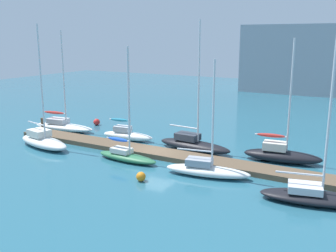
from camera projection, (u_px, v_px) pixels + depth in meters
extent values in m
plane|color=#286075|center=(156.00, 155.00, 31.02)|extent=(120.00, 120.00, 0.00)
cube|color=brown|center=(156.00, 153.00, 30.98)|extent=(28.40, 2.17, 0.39)
cylinder|color=brown|center=(42.00, 125.00, 38.29)|extent=(0.28, 0.28, 1.46)
ellipsoid|color=white|center=(64.00, 127.00, 39.00)|extent=(7.01, 2.59, 0.75)
cube|color=silver|center=(58.00, 121.00, 39.12)|extent=(2.19, 1.50, 0.49)
cylinder|color=silver|center=(64.00, 78.00, 37.75)|extent=(0.14, 0.14, 9.16)
cylinder|color=silver|center=(54.00, 113.00, 39.09)|extent=(2.87, 0.44, 0.11)
ellipsoid|color=#B72D28|center=(54.00, 113.00, 39.09)|extent=(2.61, 0.65, 0.28)
ellipsoid|color=white|center=(44.00, 142.00, 33.08)|extent=(6.33, 3.07, 0.90)
cube|color=silver|center=(39.00, 133.00, 33.29)|extent=(2.05, 1.69, 0.59)
cylinder|color=silver|center=(41.00, 83.00, 31.72)|extent=(0.14, 0.14, 9.44)
cylinder|color=silver|center=(36.00, 123.00, 33.35)|extent=(2.52, 0.59, 0.11)
ellipsoid|color=white|center=(128.00, 136.00, 35.43)|extent=(5.18, 1.94, 0.78)
cube|color=silver|center=(123.00, 129.00, 35.48)|extent=(1.62, 1.13, 0.51)
cylinder|color=silver|center=(129.00, 90.00, 34.36)|extent=(0.13, 0.13, 7.80)
cylinder|color=silver|center=(120.00, 120.00, 35.41)|extent=(2.12, 0.34, 0.10)
ellipsoid|color=teal|center=(120.00, 120.00, 35.41)|extent=(1.94, 0.57, 0.28)
ellipsoid|color=#2D7047|center=(127.00, 157.00, 29.45)|extent=(5.31, 1.56, 0.58)
cube|color=silver|center=(122.00, 150.00, 29.61)|extent=(1.61, 1.02, 0.38)
cylinder|color=silver|center=(129.00, 102.00, 28.34)|extent=(0.13, 0.13, 8.03)
cylinder|color=silver|center=(118.00, 139.00, 29.58)|extent=(2.21, 0.18, 0.11)
ellipsoid|color=blue|center=(118.00, 139.00, 29.58)|extent=(2.00, 0.43, 0.28)
ellipsoid|color=black|center=(194.00, 146.00, 32.12)|extent=(6.69, 2.25, 0.85)
cube|color=#333842|center=(188.00, 137.00, 32.32)|extent=(2.06, 1.38, 0.55)
cylinder|color=silver|center=(199.00, 82.00, 30.74)|extent=(0.14, 0.14, 9.79)
cylinder|color=silver|center=(184.00, 127.00, 32.35)|extent=(2.76, 0.31, 0.11)
ellipsoid|color=white|center=(207.00, 171.00, 26.21)|extent=(6.04, 2.61, 0.72)
cube|color=#9EA3AD|center=(199.00, 162.00, 26.26)|extent=(1.93, 1.39, 0.47)
cylinder|color=silver|center=(213.00, 114.00, 25.23)|extent=(0.14, 0.14, 7.20)
cylinder|color=silver|center=(195.00, 150.00, 26.19)|extent=(2.43, 0.57, 0.11)
ellipsoid|color=black|center=(282.00, 156.00, 29.18)|extent=(5.95, 2.46, 0.92)
cube|color=silver|center=(275.00, 146.00, 29.22)|extent=(1.87, 1.43, 0.60)
cylinder|color=silver|center=(291.00, 96.00, 28.03)|extent=(0.13, 0.13, 8.32)
cylinder|color=silver|center=(271.00, 135.00, 29.17)|extent=(2.42, 0.41, 0.11)
ellipsoid|color=#B72D28|center=(271.00, 135.00, 29.17)|extent=(2.21, 0.63, 0.28)
ellipsoid|color=black|center=(316.00, 198.00, 21.93)|extent=(6.52, 3.33, 0.65)
cube|color=silver|center=(305.00, 188.00, 21.99)|extent=(2.13, 1.78, 0.42)
cylinder|color=silver|center=(330.00, 116.00, 20.76)|extent=(0.14, 0.14, 8.98)
cylinder|color=silver|center=(299.00, 174.00, 21.91)|extent=(2.58, 0.69, 0.11)
sphere|color=orange|center=(141.00, 177.00, 25.31)|extent=(0.64, 0.64, 0.64)
sphere|color=red|center=(97.00, 122.00, 41.47)|extent=(0.70, 0.70, 0.70)
cube|color=#9399A3|center=(311.00, 58.00, 66.93)|extent=(21.27, 13.56, 11.34)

